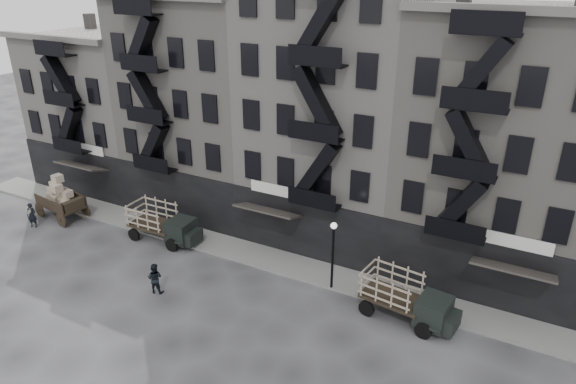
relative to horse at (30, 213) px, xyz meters
The scene contains 13 objects.
ground 19.27m from the horse, ahead, with size 140.00×140.00×0.00m, color #38383A.
sidewalk 19.61m from the horse, 10.78° to the left, with size 55.00×2.50×0.15m, color slate.
building_west 11.09m from the horse, 94.38° to the left, with size 10.00×11.35×13.20m.
building_midwest 15.04m from the horse, 46.47° to the left, with size 10.00×11.35×16.20m.
building_center 22.93m from the horse, 26.83° to the left, with size 10.00×11.35×18.20m.
building_mideast 31.56m from the horse, 18.42° to the left, with size 10.00×11.35×16.20m.
lamp_post 22.49m from the horse, ahead, with size 0.36×0.36×4.28m.
horse is the anchor object (origin of this frame).
wagon 2.32m from the horse, 56.19° to the left, with size 4.02×2.52×3.20m.
stake_truck_west 10.38m from the horse, 14.07° to the left, with size 5.07×2.21×2.52m.
stake_truck_east 26.75m from the horse, ahead, with size 5.19×2.60×2.51m.
pedestrian_west 0.80m from the horse, 26.90° to the right, with size 0.66×0.43×1.80m, color black.
pedestrian_mid 13.81m from the horse, ahead, with size 0.89×0.69×1.83m, color black.
Camera 1 is at (12.27, -20.12, 17.05)m, focal length 32.00 mm.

